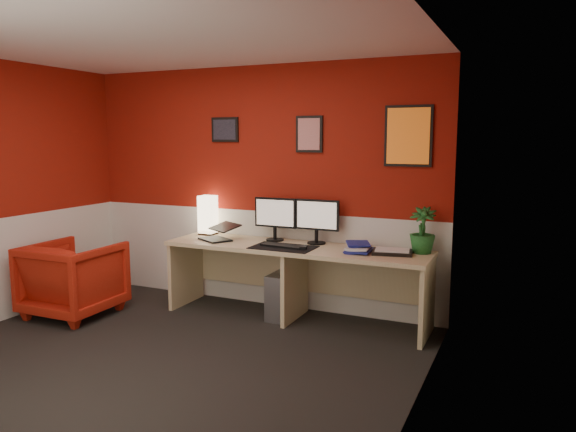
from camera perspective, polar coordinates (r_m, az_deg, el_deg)
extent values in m
cube|color=black|center=(4.60, -13.56, -14.61)|extent=(4.00, 3.50, 0.01)
cube|color=white|center=(4.31, -14.72, 17.76)|extent=(4.00, 3.50, 0.01)
cube|color=maroon|center=(5.74, -3.22, 3.03)|extent=(4.00, 0.01, 2.50)
cube|color=maroon|center=(3.42, 13.17, -0.66)|extent=(0.01, 3.50, 2.50)
cube|color=silver|center=(5.85, -3.19, -4.31)|extent=(4.00, 0.01, 1.00)
cube|color=silver|center=(3.61, 12.70, -12.49)|extent=(0.01, 3.50, 1.00)
cube|color=#CAB481|center=(5.34, 0.73, -7.00)|extent=(2.60, 0.65, 0.73)
cube|color=#FFE5B2|center=(5.92, -8.38, -0.01)|extent=(0.16, 0.16, 0.40)
cube|color=black|center=(5.58, -7.65, -1.43)|extent=(0.40, 0.36, 0.22)
cube|color=black|center=(5.50, -1.39, 0.39)|extent=(0.45, 0.06, 0.58)
cube|color=black|center=(5.34, 3.01, 0.15)|extent=(0.45, 0.06, 0.58)
cube|color=black|center=(5.18, -0.48, -3.29)|extent=(0.60, 0.38, 0.01)
cube|color=black|center=(5.20, -0.58, -3.12)|extent=(0.43, 0.18, 0.02)
cube|color=black|center=(5.09, 1.61, -3.31)|extent=(0.08, 0.11, 0.03)
imported|color=navy|center=(5.05, 6.22, -3.52)|extent=(0.24, 0.31, 0.03)
imported|color=silver|center=(5.05, 6.21, -3.24)|extent=(0.23, 0.30, 0.02)
imported|color=navy|center=(5.06, 6.18, -2.92)|extent=(0.30, 0.33, 0.03)
cube|color=black|center=(5.00, 10.84, -3.74)|extent=(0.39, 0.31, 0.03)
imported|color=#19591E|center=(5.05, 13.87, -1.46)|extent=(0.24, 0.24, 0.42)
cube|color=#99999E|center=(5.45, -0.48, -8.23)|extent=(0.20, 0.45, 0.45)
imported|color=#AD2616|center=(5.88, -21.50, -6.12)|extent=(0.80, 0.83, 0.74)
cube|color=black|center=(5.89, -6.60, 8.96)|extent=(0.32, 0.02, 0.26)
cube|color=red|center=(5.46, 2.23, 8.55)|extent=(0.28, 0.02, 0.36)
cube|color=orange|center=(5.17, 12.47, 8.17)|extent=(0.44, 0.02, 0.56)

